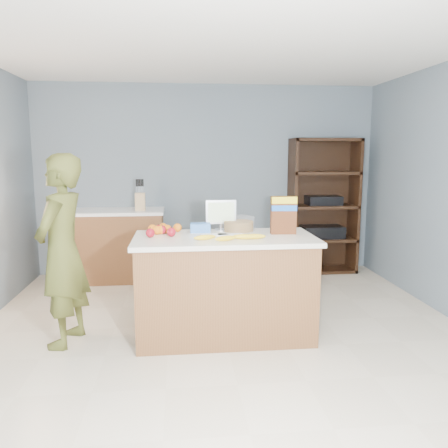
{
  "coord_description": "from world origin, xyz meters",
  "views": [
    {
      "loc": [
        -0.39,
        -3.37,
        1.61
      ],
      "look_at": [
        0.0,
        0.35,
        1.0
      ],
      "focal_mm": 35.0,
      "sensor_mm": 36.0,
      "label": 1
    }
  ],
  "objects": [
    {
      "name": "floor",
      "position": [
        0.0,
        0.0,
        0.0
      ],
      "size": [
        4.5,
        5.0,
        0.02
      ],
      "primitive_type": "cube",
      "color": "beige",
      "rests_on": "ground"
    },
    {
      "name": "walls",
      "position": [
        0.0,
        0.0,
        1.65
      ],
      "size": [
        4.52,
        5.02,
        2.51
      ],
      "color": "slate",
      "rests_on": "ground"
    },
    {
      "name": "counter_peninsula",
      "position": [
        0.0,
        0.3,
        0.42
      ],
      "size": [
        1.56,
        0.76,
        0.9
      ],
      "color": "brown",
      "rests_on": "ground"
    },
    {
      "name": "back_cabinet",
      "position": [
        -1.2,
        2.2,
        0.45
      ],
      "size": [
        1.24,
        0.62,
        0.9
      ],
      "color": "brown",
      "rests_on": "ground"
    },
    {
      "name": "shelving_unit",
      "position": [
        1.55,
        2.35,
        0.86
      ],
      "size": [
        0.9,
        0.4,
        1.8
      ],
      "color": "black",
      "rests_on": "ground"
    },
    {
      "name": "person",
      "position": [
        -1.36,
        0.29,
        0.81
      ],
      "size": [
        0.5,
        0.66,
        1.61
      ],
      "primitive_type": "imported",
      "rotation": [
        0.0,
        0.0,
        -1.79
      ],
      "color": "#4B4E1E",
      "rests_on": "ground"
    },
    {
      "name": "knife_block",
      "position": [
        -0.87,
        2.12,
        1.02
      ],
      "size": [
        0.12,
        0.1,
        0.31
      ],
      "color": "tan",
      "rests_on": "back_cabinet"
    },
    {
      "name": "envelopes",
      "position": [
        -0.01,
        0.38,
        0.9
      ],
      "size": [
        0.37,
        0.18,
        0.0
      ],
      "color": "white",
      "rests_on": "counter_peninsula"
    },
    {
      "name": "bananas",
      "position": [
        0.05,
        0.14,
        0.92
      ],
      "size": [
        0.61,
        0.17,
        0.04
      ],
      "color": "yellow",
      "rests_on": "counter_peninsula"
    },
    {
      "name": "apples",
      "position": [
        -0.55,
        0.41,
        0.94
      ],
      "size": [
        0.26,
        0.26,
        0.08
      ],
      "color": "maroon",
      "rests_on": "counter_peninsula"
    },
    {
      "name": "oranges",
      "position": [
        -0.53,
        0.52,
        0.94
      ],
      "size": [
        0.3,
        0.22,
        0.08
      ],
      "color": "orange",
      "rests_on": "counter_peninsula"
    },
    {
      "name": "blue_carton",
      "position": [
        -0.2,
        0.53,
        0.94
      ],
      "size": [
        0.18,
        0.13,
        0.08
      ],
      "primitive_type": "cube",
      "rotation": [
        0.0,
        0.0,
        -0.03
      ],
      "color": "blue",
      "rests_on": "counter_peninsula"
    },
    {
      "name": "salad_bowl",
      "position": [
        0.16,
        0.56,
        0.96
      ],
      "size": [
        0.3,
        0.3,
        0.13
      ],
      "color": "#267219",
      "rests_on": "counter_peninsula"
    },
    {
      "name": "tv",
      "position": [
        -0.0,
        0.6,
        1.06
      ],
      "size": [
        0.28,
        0.12,
        0.28
      ],
      "color": "silver",
      "rests_on": "counter_peninsula"
    },
    {
      "name": "cereal_box",
      "position": [
        0.53,
        0.37,
        1.09
      ],
      "size": [
        0.23,
        0.1,
        0.33
      ],
      "color": "#592B14",
      "rests_on": "counter_peninsula"
    }
  ]
}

